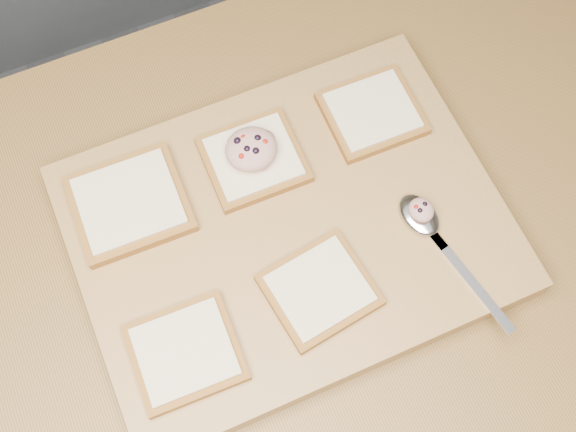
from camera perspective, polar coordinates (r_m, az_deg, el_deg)
name	(u,v)px	position (r m, az deg, el deg)	size (l,w,h in m)	color
ground	(249,407)	(1.74, -3.07, -14.83)	(4.00, 4.00, 0.00)	#515459
island_counter	(237,371)	(1.29, -4.08, -12.09)	(2.00, 0.80, 0.90)	slate
cutting_board	(288,230)	(0.86, 0.00, -1.14)	(0.49, 0.38, 0.04)	#9F7D44
bread_far_left	(129,204)	(0.87, -12.42, 0.97)	(0.13, 0.12, 0.02)	#965A26
bread_far_center	(254,159)	(0.87, -2.73, 4.50)	(0.12, 0.11, 0.02)	#965A26
bread_far_right	(372,113)	(0.91, 6.66, 8.09)	(0.11, 0.11, 0.02)	#965A26
bread_near_left	(185,353)	(0.80, -8.12, -10.64)	(0.12, 0.11, 0.02)	#965A26
bread_near_center	(320,290)	(0.81, 2.51, -5.85)	(0.12, 0.12, 0.02)	#965A26
tuna_salad_dollop	(251,149)	(0.85, -2.93, 5.33)	(0.06, 0.06, 0.03)	tan
spoon	(427,225)	(0.85, 10.91, -0.67)	(0.06, 0.20, 0.01)	silver
spoon_salad	(421,210)	(0.84, 10.49, 0.48)	(0.03, 0.03, 0.02)	tan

